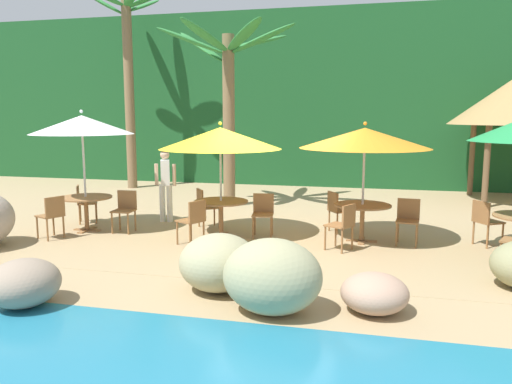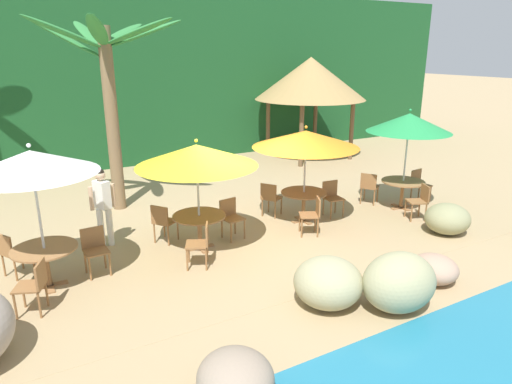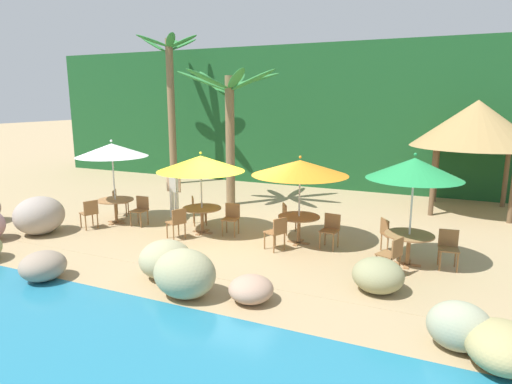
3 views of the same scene
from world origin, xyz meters
TOP-DOWN VIEW (x-y plane):
  - ground_plane at (0.00, 0.00)m, footprint 120.00×120.00m
  - terrace_deck at (0.00, 0.00)m, footprint 18.00×5.20m
  - foliage_backdrop at (0.00, 9.00)m, footprint 28.00×2.40m
  - rock_seawall at (-2.18, -2.83)m, footprint 16.29×3.49m
  - umbrella_white at (-4.10, -0.10)m, footprint 2.13×2.13m
  - dining_table_white at (-4.10, -0.10)m, footprint 1.10×1.10m
  - chair_white_seaward at (-3.25, 0.03)m, footprint 0.44×0.45m
  - chair_white_inland at (-4.60, 0.59)m, footprint 0.58×0.58m
  - chair_white_left at (-4.34, -0.92)m, footprint 0.56×0.55m
  - umbrella_yellow at (-1.14, 0.10)m, footprint 2.45×2.45m
  - dining_table_yellow at (-1.14, 0.10)m, footprint 1.10×1.10m
  - chair_yellow_seaward at (-0.32, 0.31)m, footprint 0.48×0.48m
  - chair_yellow_inland at (-1.72, 0.73)m, footprint 0.59×0.59m
  - chair_yellow_left at (-1.44, -0.70)m, footprint 0.57×0.57m
  - umbrella_orange at (1.66, 0.35)m, footprint 2.50×2.50m
  - dining_table_orange at (1.66, 0.35)m, footprint 1.10×1.10m
  - chair_orange_seaward at (2.52, 0.35)m, footprint 0.46×0.47m
  - chair_orange_inland at (1.12, 1.01)m, footprint 0.59×0.59m
  - chair_orange_left at (1.36, -0.45)m, footprint 0.57×0.57m
  - umbrella_green at (4.46, -0.13)m, footprint 2.10×2.10m
  - dining_table_green at (4.46, -0.13)m, footprint 1.10×1.10m
  - chair_green_seaward at (5.29, 0.07)m, footprint 0.47×0.48m
  - chair_green_inland at (3.92, 0.54)m, footprint 0.59×0.58m
  - chair_green_left at (4.21, -0.95)m, footprint 0.56×0.56m
  - palm_tree_nearest at (-6.22, 6.10)m, footprint 2.79×2.60m
  - palm_tree_second at (-2.00, 3.51)m, footprint 3.72×3.70m
  - palapa_hut at (5.85, 6.00)m, footprint 4.14×4.14m
  - waiter_in_white at (-2.83, 1.18)m, footprint 0.52×0.39m

SIDE VIEW (x-z plane):
  - ground_plane at x=0.00m, z-range 0.00..0.00m
  - terrace_deck at x=0.00m, z-range 0.00..0.01m
  - rock_seawall at x=-2.18m, z-range -0.12..0.95m
  - chair_white_seaward at x=-3.25m, z-range 0.08..0.95m
  - chair_white_inland at x=-4.60m, z-range 0.08..0.95m
  - chair_white_left at x=-4.34m, z-range 0.08..0.95m
  - chair_yellow_seaward at x=-0.32m, z-range 0.08..0.95m
  - chair_yellow_inland at x=-1.72m, z-range 0.08..0.95m
  - chair_yellow_left at x=-1.44m, z-range 0.08..0.95m
  - chair_orange_seaward at x=2.52m, z-range 0.08..0.95m
  - chair_orange_inland at x=1.12m, z-range 0.08..0.95m
  - chair_orange_left at x=1.36m, z-range 0.08..0.95m
  - chair_green_seaward at x=5.29m, z-range 0.08..0.95m
  - chair_green_inland at x=3.92m, z-range 0.08..0.95m
  - chair_green_left at x=4.21m, z-range 0.08..0.95m
  - dining_table_white at x=-4.10m, z-range 0.24..0.98m
  - dining_table_yellow at x=-1.14m, z-range 0.24..0.98m
  - dining_table_orange at x=1.66m, z-range 0.24..0.98m
  - dining_table_green at x=4.46m, z-range 0.24..0.98m
  - waiter_in_white at x=-2.83m, z-range 0.14..1.84m
  - umbrella_yellow at x=-1.14m, z-range 0.84..3.17m
  - umbrella_orange at x=1.66m, z-range 0.86..3.19m
  - umbrella_green at x=4.46m, z-range 0.95..3.55m
  - umbrella_white at x=-4.10m, z-range 0.97..3.54m
  - palapa_hut at x=5.85m, z-range 1.08..4.81m
  - foliage_backdrop at x=0.00m, z-range 0.00..6.00m
  - palm_tree_second at x=-2.00m, z-range 1.03..5.83m
  - palm_tree_nearest at x=-6.22m, z-range 1.01..7.43m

